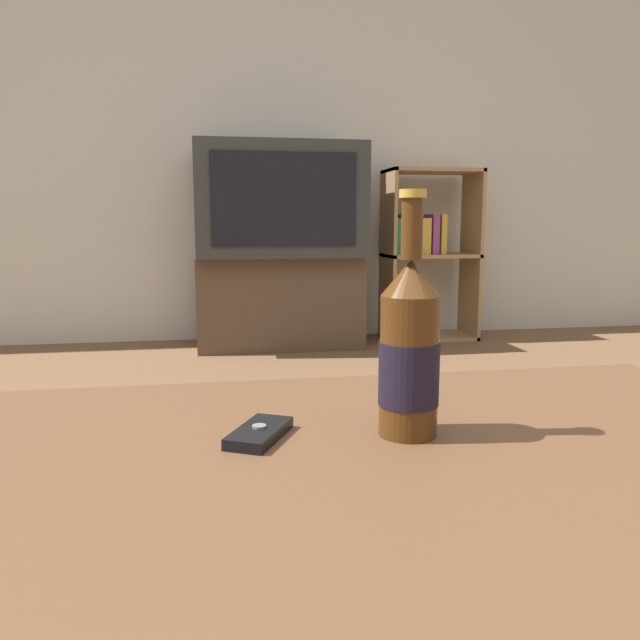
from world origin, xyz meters
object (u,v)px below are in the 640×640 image
Objects in this scene: bookshelf at (425,249)px; cell_phone at (259,433)px; television at (278,201)px; tv_stand at (279,301)px; beer_bottle at (409,351)px.

bookshelf reaches higher than cell_phone.
television is at bearing 110.58° from cell_phone.
bookshelf is at bearing 5.02° from television.
television is 2.69m from cell_phone.
tv_stand is 7.52× the size of cell_phone.
television is (0.00, -0.00, 0.54)m from tv_stand.
beer_bottle is (-0.13, -2.66, 0.27)m from tv_stand.
beer_bottle is at bearing 22.08° from cell_phone.
tv_stand is at bearing -175.24° from bookshelf.
television is 2.68m from beer_bottle.
television reaches higher than tv_stand.
bookshelf is 8.26× the size of cell_phone.
tv_stand is at bearing 90.00° from television.
television reaches higher than cell_phone.
beer_bottle is (-0.13, -2.66, -0.27)m from television.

